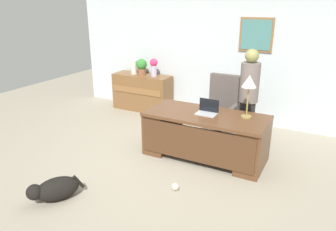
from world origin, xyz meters
name	(u,v)px	position (x,y,z in m)	size (l,w,h in m)	color
ground_plane	(164,168)	(0.00, 0.00, 0.00)	(12.00, 12.00, 0.00)	#9E937F
back_wall	(224,55)	(0.00, 2.60, 1.35)	(7.00, 0.16, 2.70)	silver
desk	(205,134)	(0.41, 0.63, 0.41)	(1.91, 0.87, 0.74)	brown
credenza	(142,92)	(-1.79, 2.25, 0.41)	(1.36, 0.50, 0.83)	brown
armchair	(222,111)	(0.36, 1.59, 0.51)	(0.60, 0.59, 1.15)	#564C47
person_standing	(248,98)	(0.87, 1.41, 0.88)	(0.32, 0.32, 1.69)	#262323
dog_lying	(55,189)	(-0.83, -1.38, 0.16)	(0.54, 0.65, 0.30)	black
laptop	(207,110)	(0.41, 0.70, 0.79)	(0.32, 0.22, 0.22)	#B2B5BA
desk_lamp	(249,84)	(1.00, 0.82, 1.26)	(0.22, 0.22, 0.66)	#9E8447
vase_with_flowers	(154,66)	(-1.47, 2.25, 1.05)	(0.17, 0.17, 0.39)	#BCB1D5
vase_empty	(134,67)	(-1.99, 2.25, 0.98)	(0.14, 0.14, 0.31)	silver
potted_plant	(142,66)	(-1.79, 2.25, 1.03)	(0.24, 0.24, 0.36)	brown
dog_toy_ball	(175,187)	(0.43, -0.45, 0.05)	(0.10, 0.10, 0.10)	beige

